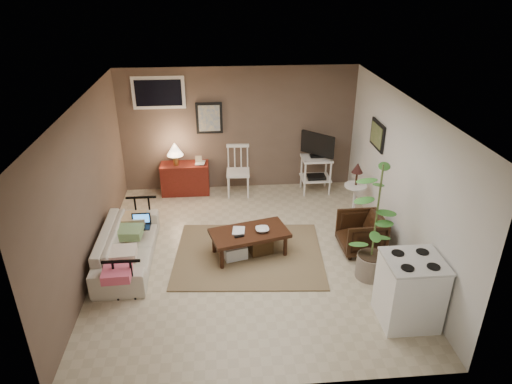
{
  "coord_description": "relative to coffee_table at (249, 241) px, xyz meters",
  "views": [
    {
      "loc": [
        -0.37,
        -5.91,
        3.97
      ],
      "look_at": [
        0.16,
        0.35,
        0.9
      ],
      "focal_mm": 32.0,
      "sensor_mm": 36.0,
      "label": 1
    }
  ],
  "objects": [
    {
      "name": "art_right",
      "position": [
        2.21,
        1.05,
        1.28
      ],
      "size": [
        0.03,
        0.6,
        0.45
      ],
      "primitive_type": "cube",
      "color": "black"
    },
    {
      "name": "laptop",
      "position": [
        -1.64,
        0.31,
        0.23
      ],
      "size": [
        0.29,
        0.21,
        0.2
      ],
      "color": "black",
      "rests_on": "sofa"
    },
    {
      "name": "art_back",
      "position": [
        -0.57,
        2.48,
        1.21
      ],
      "size": [
        0.5,
        0.03,
        0.6
      ],
      "primitive_type": "cube",
      "color": "black"
    },
    {
      "name": "sofa_end_rails",
      "position": [
        -1.71,
        -0.01,
        0.07
      ],
      "size": [
        0.5,
        1.87,
        0.63
      ],
      "primitive_type": null,
      "color": "black",
      "rests_on": "floor"
    },
    {
      "name": "book_console",
      "position": [
        -0.86,
        2.3,
        0.49
      ],
      "size": [
        0.18,
        0.05,
        0.24
      ],
      "primitive_type": "imported",
      "rotation": [
        0.0,
        0.0,
        -0.13
      ],
      "color": "#381D0F",
      "rests_on": "red_console"
    },
    {
      "name": "book_table",
      "position": [
        -0.24,
        0.03,
        0.29
      ],
      "size": [
        0.18,
        0.04,
        0.25
      ],
      "primitive_type": "imported",
      "rotation": [
        0.0,
        0.0,
        -0.12
      ],
      "color": "#381D0F",
      "rests_on": "coffee_table"
    },
    {
      "name": "potted_plant",
      "position": [
        1.68,
        -0.7,
        0.7
      ],
      "size": [
        0.44,
        0.44,
        1.77
      ],
      "color": "gray",
      "rests_on": "floor"
    },
    {
      "name": "sofa_pillows",
      "position": [
        -1.77,
        -0.23,
        0.21
      ],
      "size": [
        0.36,
        1.78,
        0.13
      ],
      "primitive_type": null,
      "color": "beige",
      "rests_on": "sofa"
    },
    {
      "name": "red_console",
      "position": [
        -1.1,
        2.28,
        0.12
      ],
      "size": [
        0.92,
        0.41,
        1.06
      ],
      "color": "maroon",
      "rests_on": "floor"
    },
    {
      "name": "rug",
      "position": [
        -0.0,
        -0.01,
        -0.23
      ],
      "size": [
        2.37,
        1.96,
        0.02
      ],
      "primitive_type": "cube",
      "rotation": [
        0.0,
        0.0,
        -0.08
      ],
      "color": "#816A4B",
      "rests_on": "floor"
    },
    {
      "name": "sofa",
      "position": [
        -1.82,
        -0.01,
        0.12
      ],
      "size": [
        0.55,
        1.87,
        0.73
      ],
      "primitive_type": "imported",
      "rotation": [
        0.0,
        0.0,
        1.57
      ],
      "color": "beige",
      "rests_on": "floor"
    },
    {
      "name": "armchair",
      "position": [
        1.74,
        -0.0,
        0.08
      ],
      "size": [
        0.62,
        0.66,
        0.66
      ],
      "primitive_type": "imported",
      "rotation": [
        0.0,
        0.0,
        -1.54
      ],
      "color": "black",
      "rests_on": "floor"
    },
    {
      "name": "spindle_chair",
      "position": [
        -0.06,
        2.16,
        0.21
      ],
      "size": [
        0.46,
        0.46,
        0.96
      ],
      "color": "white",
      "rests_on": "floor"
    },
    {
      "name": "stove",
      "position": [
        1.86,
        -1.61,
        0.21
      ],
      "size": [
        0.69,
        0.64,
        0.91
      ],
      "color": "white",
      "rests_on": "floor"
    },
    {
      "name": "coffee_table",
      "position": [
        0.0,
        0.0,
        0.0
      ],
      "size": [
        1.27,
        0.87,
        0.44
      ],
      "color": "#381D0F",
      "rests_on": "floor"
    },
    {
      "name": "floor",
      "position": [
        -0.02,
        0.0,
        -0.24
      ],
      "size": [
        5.0,
        5.0,
        0.0
      ],
      "primitive_type": "plane",
      "color": "#C1B293",
      "rests_on": "ground"
    },
    {
      "name": "bowl",
      "position": [
        0.2,
        -0.0,
        0.27
      ],
      "size": [
        0.21,
        0.06,
        0.2
      ],
      "primitive_type": "imported",
      "rotation": [
        0.0,
        0.0,
        0.04
      ],
      "color": "#381D0F",
      "rests_on": "coffee_table"
    },
    {
      "name": "tv_stand",
      "position": [
        1.46,
        2.13,
        0.39
      ],
      "size": [
        0.56,
        0.54,
        1.2
      ],
      "color": "white",
      "rests_on": "floor"
    },
    {
      "name": "window",
      "position": [
        -1.47,
        2.48,
        1.71
      ],
      "size": [
        0.96,
        0.03,
        0.6
      ],
      "primitive_type": "cube",
      "color": "white"
    },
    {
      "name": "side_table",
      "position": [
        1.93,
        1.05,
        0.39
      ],
      "size": [
        0.39,
        0.39,
        1.03
      ],
      "color": "white",
      "rests_on": "floor"
    }
  ]
}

